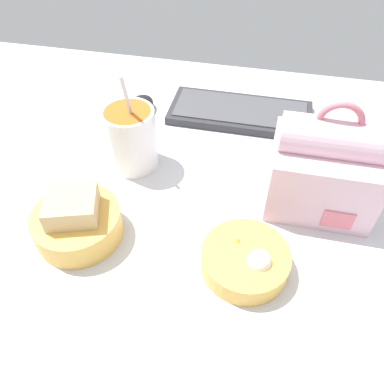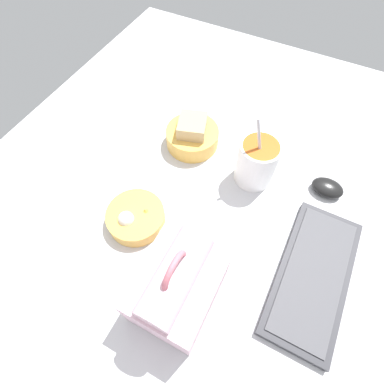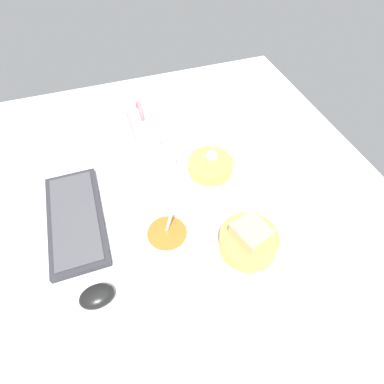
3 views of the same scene
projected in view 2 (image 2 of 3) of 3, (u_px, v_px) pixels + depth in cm
name	position (u px, v px, depth cm)	size (l,w,h in cm)	color
desk_surface	(192.00, 193.00, 74.80)	(140.00, 110.00, 2.00)	silver
keyboard	(313.00, 275.00, 61.88)	(31.54, 13.66, 2.10)	#2D2D33
lunch_bag	(177.00, 286.00, 54.21)	(17.07, 14.02, 20.17)	beige
soup_cup	(257.00, 162.00, 70.97)	(9.53, 9.53, 19.92)	white
bento_bowl_sandwich	(192.00, 135.00, 79.45)	(13.98, 13.98, 8.54)	#EAB24C
bento_bowl_snacks	(136.00, 217.00, 67.90)	(13.19, 13.19, 5.49)	#EAB24C
computer_mouse	(327.00, 188.00, 72.66)	(5.49, 7.61, 3.06)	black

